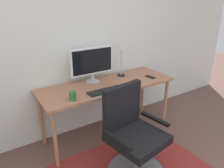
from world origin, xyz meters
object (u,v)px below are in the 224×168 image
(monitor, at_px, (92,62))
(computer_mouse, at_px, (127,85))
(keyboard, at_px, (106,91))
(desk_lamp, at_px, (121,55))
(cell_phone, at_px, (150,77))
(office_chair, at_px, (133,143))
(desk, at_px, (108,89))
(coffee_cup, at_px, (73,96))

(monitor, distance_m, computer_mouse, 0.52)
(monitor, distance_m, keyboard, 0.44)
(keyboard, relative_size, desk_lamp, 0.98)
(keyboard, distance_m, cell_phone, 0.77)
(office_chair, bearing_deg, cell_phone, 30.22)
(desk, relative_size, keyboard, 4.03)
(desk, height_order, desk_lamp, desk_lamp)
(monitor, distance_m, desk_lamp, 0.44)
(monitor, height_order, coffee_cup, monitor)
(desk_lamp, distance_m, office_chair, 1.22)
(computer_mouse, bearing_deg, monitor, 126.20)
(coffee_cup, height_order, desk_lamp, desk_lamp)
(desk, distance_m, desk_lamp, 0.50)
(desk, height_order, monitor, monitor)
(desk, relative_size, monitor, 3.01)
(keyboard, xyz_separation_m, coffee_cup, (-0.41, -0.01, 0.04))
(desk, height_order, coffee_cup, coffee_cup)
(desk_lamp, bearing_deg, desk, -153.15)
(desk, distance_m, cell_phone, 0.63)
(computer_mouse, height_order, coffee_cup, coffee_cup)
(cell_phone, bearing_deg, desk, 161.16)
(desk, distance_m, computer_mouse, 0.26)
(office_chair, bearing_deg, computer_mouse, 50.83)
(computer_mouse, xyz_separation_m, cell_phone, (0.47, 0.09, -0.01))
(coffee_cup, bearing_deg, desk, 19.84)
(desk, relative_size, coffee_cup, 17.08)
(keyboard, bearing_deg, office_chair, -92.28)
(computer_mouse, relative_size, office_chair, 0.11)
(desk, bearing_deg, monitor, 126.85)
(keyboard, distance_m, coffee_cup, 0.41)
(desk, relative_size, desk_lamp, 3.94)
(desk, xyz_separation_m, monitor, (-0.13, 0.17, 0.33))
(desk, distance_m, keyboard, 0.26)
(desk, relative_size, cell_phone, 12.37)
(coffee_cup, xyz_separation_m, office_chair, (0.39, -0.55, -0.41))
(keyboard, distance_m, office_chair, 0.67)
(coffee_cup, xyz_separation_m, desk_lamp, (0.87, 0.36, 0.24))
(monitor, xyz_separation_m, computer_mouse, (0.27, -0.37, -0.24))
(computer_mouse, distance_m, office_chair, 0.73)
(desk, xyz_separation_m, keyboard, (-0.15, -0.19, 0.08))
(keyboard, distance_m, computer_mouse, 0.30)
(cell_phone, height_order, desk_lamp, desk_lamp)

